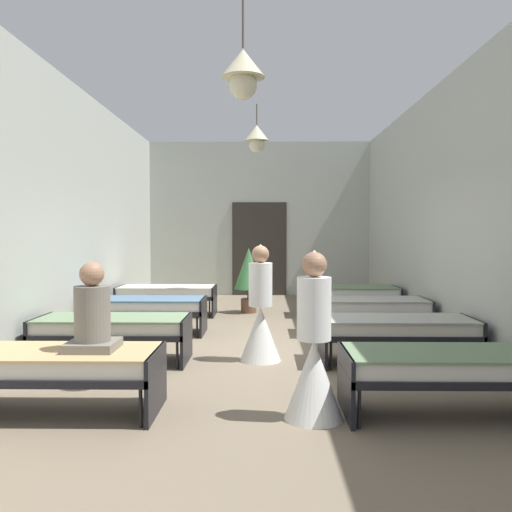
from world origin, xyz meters
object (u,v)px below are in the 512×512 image
object	(u,v)px
bed_right_row_1	(397,328)
bed_right_row_3	(349,293)
bed_left_row_3	(167,293)
nurse_near_aisle	(260,319)
potted_plant	(249,272)
bed_left_row_2	(146,306)
bed_left_row_1	(113,328)
nurse_mid_aisle	(314,359)
patient_seated_primary	(92,317)
bed_right_row_0	(450,366)
bed_right_row_2	(368,307)
bed_left_row_0	(54,365)

from	to	relation	value
bed_right_row_1	bed_right_row_3	bearing A→B (deg)	90.00
bed_left_row_3	nurse_near_aisle	distance (m)	4.14
potted_plant	bed_left_row_2	bearing A→B (deg)	-125.09
bed_left_row_1	nurse_near_aisle	bearing A→B (deg)	3.06
nurse_mid_aisle	potted_plant	xyz separation A→B (m)	(-0.75, 6.19, 0.30)
bed_left_row_1	nurse_mid_aisle	world-z (taller)	nurse_mid_aisle
bed_left_row_1	patient_seated_primary	size ratio (longest dim) A/B	2.37
bed_right_row_0	potted_plant	world-z (taller)	potted_plant
bed_left_row_1	nurse_near_aisle	distance (m)	1.86
bed_right_row_1	potted_plant	size ratio (longest dim) A/B	1.44
bed_right_row_3	patient_seated_primary	bearing A→B (deg)	-119.56
potted_plant	bed_right_row_0	bearing A→B (deg)	-71.98
potted_plant	bed_right_row_2	bearing A→B (deg)	-48.97
bed_left_row_2	potted_plant	distance (m)	2.80
bed_left_row_3	potted_plant	size ratio (longest dim) A/B	1.44
bed_right_row_0	patient_seated_primary	bearing A→B (deg)	179.57
bed_left_row_1	bed_right_row_2	size ratio (longest dim) A/B	1.00
bed_right_row_0	nurse_mid_aisle	size ratio (longest dim) A/B	1.28
bed_left_row_3	nurse_near_aisle	size ratio (longest dim) A/B	1.28
bed_right_row_1	nurse_near_aisle	distance (m)	1.71
bed_left_row_0	bed_right_row_1	bearing A→B (deg)	28.03
bed_right_row_1	bed_left_row_2	world-z (taller)	same
patient_seated_primary	bed_right_row_0	bearing A→B (deg)	-0.43
bed_right_row_0	potted_plant	size ratio (longest dim) A/B	1.44
bed_right_row_2	bed_left_row_3	xyz separation A→B (m)	(-3.57, 1.90, 0.00)
bed_right_row_0	bed_left_row_2	size ratio (longest dim) A/B	1.00
potted_plant	bed_left_row_1	bearing A→B (deg)	-110.93
nurse_mid_aisle	potted_plant	size ratio (longest dim) A/B	1.13
nurse_mid_aisle	potted_plant	world-z (taller)	nurse_mid_aisle
bed_left_row_2	patient_seated_primary	bearing A→B (deg)	-84.70
patient_seated_primary	bed_left_row_3	bearing A→B (deg)	93.53
bed_left_row_0	patient_seated_primary	xyz separation A→B (m)	(0.35, 0.02, 0.43)
bed_left_row_2	potted_plant	xyz separation A→B (m)	(1.59, 2.27, 0.39)
bed_right_row_2	nurse_near_aisle	distance (m)	2.48
bed_left_row_0	potted_plant	xyz separation A→B (m)	(1.59, 6.07, 0.39)
bed_left_row_1	bed_right_row_1	distance (m)	3.57
bed_right_row_3	nurse_near_aisle	world-z (taller)	nurse_near_aisle
bed_left_row_0	bed_left_row_1	xyz separation A→B (m)	(0.00, 1.90, 0.00)
bed_left_row_0	potted_plant	size ratio (longest dim) A/B	1.44
bed_left_row_0	bed_right_row_1	world-z (taller)	same
bed_right_row_0	nurse_mid_aisle	distance (m)	1.24
bed_left_row_0	bed_left_row_3	size ratio (longest dim) A/B	1.00
bed_left_row_1	bed_right_row_2	distance (m)	4.04
bed_left_row_3	bed_right_row_3	bearing A→B (deg)	0.00
bed_right_row_3	potted_plant	xyz separation A→B (m)	(-1.97, 0.37, 0.39)
bed_left_row_0	potted_plant	world-z (taller)	potted_plant
bed_left_row_0	patient_seated_primary	size ratio (longest dim) A/B	2.37
bed_left_row_1	bed_left_row_2	world-z (taller)	same
bed_right_row_1	nurse_mid_aisle	xyz separation A→B (m)	(-1.23, -2.02, 0.09)
bed_left_row_2	nurse_near_aisle	xyz separation A→B (m)	(1.86, -1.80, 0.09)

